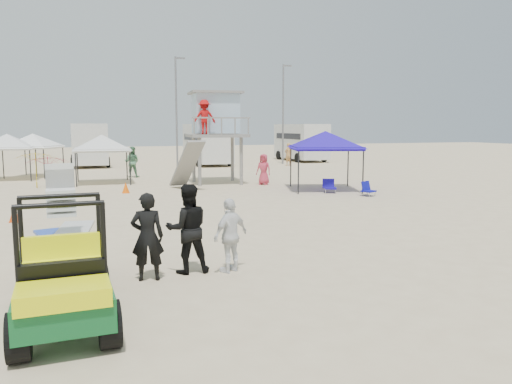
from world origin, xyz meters
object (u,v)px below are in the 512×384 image
object	(u,v)px
surf_trailer	(65,242)
man_left	(147,237)
utility_cart	(61,271)
canopy_blue	(325,134)
lifeguard_tower	(214,117)

from	to	relation	value
surf_trailer	man_left	xyz separation A→B (m)	(1.52, -0.30, 0.05)
utility_cart	canopy_blue	xyz separation A→B (m)	(11.46, 13.63, 1.76)
utility_cart	surf_trailer	xyz separation A→B (m)	(0.00, 2.34, -0.08)
utility_cart	lifeguard_tower	size ratio (longest dim) A/B	0.55
utility_cart	lifeguard_tower	distance (m)	19.78
surf_trailer	canopy_blue	bearing A→B (deg)	44.60
surf_trailer	canopy_blue	size ratio (longest dim) A/B	0.62
utility_cart	surf_trailer	bearing A→B (deg)	89.88
utility_cart	lifeguard_tower	world-z (taller)	lifeguard_tower
surf_trailer	canopy_blue	distance (m)	16.19
utility_cart	lifeguard_tower	bearing A→B (deg)	68.34
man_left	lifeguard_tower	world-z (taller)	lifeguard_tower
man_left	utility_cart	bearing A→B (deg)	61.76
canopy_blue	man_left	bearing A→B (deg)	-130.60
utility_cart	canopy_blue	world-z (taller)	canopy_blue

